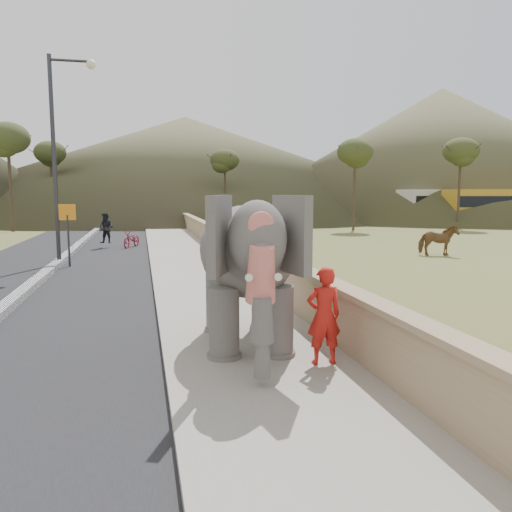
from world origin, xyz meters
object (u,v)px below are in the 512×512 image
at_px(cow, 438,240).
at_px(motorcyclist, 121,234).
at_px(lamppost, 62,139).
at_px(elephant_and_man, 247,272).

distance_m(cow, motorcyclist, 15.45).
bearing_deg(cow, motorcyclist, 82.29).
xyz_separation_m(lamppost, elephant_and_man, (4.71, -12.21, -3.43)).
distance_m(lamppost, elephant_and_man, 13.53).
bearing_deg(motorcyclist, elephant_and_man, -80.94).
distance_m(lamppost, motorcyclist, 7.25).
height_order(cow, motorcyclist, motorcyclist).
bearing_deg(lamppost, elephant_and_man, -68.91).
bearing_deg(cow, lamppost, 104.03).
relative_size(lamppost, cow, 4.83).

